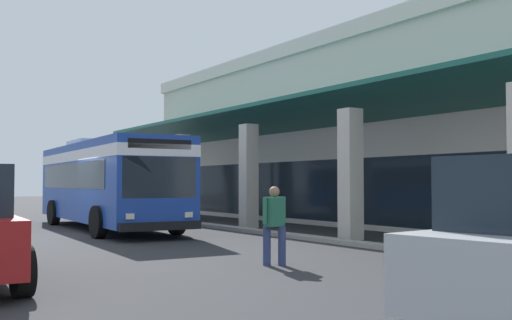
# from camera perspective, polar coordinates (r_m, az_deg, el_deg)

# --- Properties ---
(ground) EXTENTS (120.00, 120.00, 0.00)m
(ground) POSITION_cam_1_polar(r_m,az_deg,el_deg) (24.07, 3.05, -6.22)
(ground) COLOR #2D2D30
(curb_strip) EXTENTS (34.12, 0.50, 0.12)m
(curb_strip) POSITION_cam_1_polar(r_m,az_deg,el_deg) (22.20, -2.98, -6.40)
(curb_strip) COLOR #9E998E
(curb_strip) RESTS_ON ground
(plaza_building) EXTENTS (28.74, 14.83, 7.72)m
(plaza_building) POSITION_cam_1_polar(r_m,az_deg,el_deg) (28.31, 14.16, 2.27)
(plaza_building) COLOR beige
(plaza_building) RESTS_ON ground
(transit_bus) EXTENTS (11.34, 3.23, 3.34)m
(transit_bus) POSITION_cam_1_polar(r_m,az_deg,el_deg) (22.84, -14.03, -1.72)
(transit_bus) COLOR #193D9E
(transit_bus) RESTS_ON ground
(pedestrian) EXTENTS (0.39, 0.65, 1.62)m
(pedestrian) POSITION_cam_1_polar(r_m,az_deg,el_deg) (12.33, 1.76, -5.85)
(pedestrian) COLOR navy
(pedestrian) RESTS_ON ground
(potted_palm) EXTENTS (1.80, 1.64, 3.15)m
(potted_palm) POSITION_cam_1_polar(r_m,az_deg,el_deg) (28.39, -6.83, -4.04)
(potted_palm) COLOR gray
(potted_palm) RESTS_ON ground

